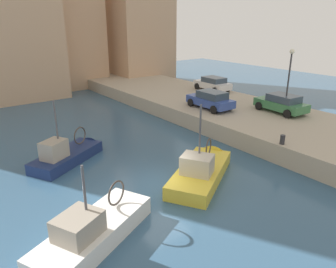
% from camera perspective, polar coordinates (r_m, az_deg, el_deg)
% --- Properties ---
extents(water_surface, '(80.00, 80.00, 0.00)m').
position_cam_1_polar(water_surface, '(16.58, -1.54, -9.27)').
color(water_surface, '#335675').
rests_on(water_surface, ground).
extents(quay_wall, '(9.00, 56.00, 1.20)m').
position_cam_1_polar(quay_wall, '(24.29, 21.09, 0.58)').
color(quay_wall, '#ADA08C').
rests_on(quay_wall, ground).
extents(fishing_boat_white, '(6.27, 4.22, 4.19)m').
position_cam_1_polar(fishing_boat_white, '(13.38, -12.02, -17.04)').
color(fishing_boat_white, white).
rests_on(fishing_boat_white, ground).
extents(fishing_boat_yellow, '(6.36, 4.96, 5.14)m').
position_cam_1_polar(fishing_boat_yellow, '(17.57, 6.11, -7.14)').
color(fishing_boat_yellow, gold).
rests_on(fishing_boat_yellow, ground).
extents(fishing_boat_navy, '(5.60, 4.14, 4.67)m').
position_cam_1_polar(fishing_boat_navy, '(20.27, -16.89, -4.06)').
color(fishing_boat_navy, navy).
rests_on(fishing_boat_navy, ground).
extents(parked_car_blue, '(2.01, 4.04, 1.43)m').
position_cam_1_polar(parked_car_blue, '(26.13, 7.60, 6.10)').
color(parked_car_blue, '#334C9E').
rests_on(parked_car_blue, quay_wall).
extents(parked_car_green, '(2.23, 4.11, 1.41)m').
position_cam_1_polar(parked_car_green, '(26.30, 19.56, 5.20)').
color(parked_car_green, '#387547').
rests_on(parked_car_green, quay_wall).
extents(parked_car_white, '(2.08, 3.94, 1.38)m').
position_cam_1_polar(parked_car_white, '(32.89, 7.98, 8.88)').
color(parked_car_white, silver).
rests_on(parked_car_white, quay_wall).
extents(mooring_bollard_mid, '(0.28, 0.28, 0.55)m').
position_cam_1_polar(mooring_bollard_mid, '(19.67, 19.71, -0.94)').
color(mooring_bollard_mid, '#2D2D33').
rests_on(mooring_bollard_mid, quay_wall).
extents(quay_streetlamp, '(0.36, 0.36, 4.83)m').
position_cam_1_polar(quay_streetlamp, '(25.53, 20.84, 10.46)').
color(quay_streetlamp, '#38383D').
rests_on(quay_streetlamp, quay_wall).
extents(waterfront_building_west, '(7.62, 6.39, 17.46)m').
position_cam_1_polar(waterfront_building_west, '(43.66, -5.17, 20.68)').
color(waterfront_building_west, tan).
rests_on(waterfront_building_west, ground).
extents(waterfront_building_west_mid, '(9.12, 8.03, 13.61)m').
position_cam_1_polar(waterfront_building_west_mid, '(42.61, -18.81, 17.19)').
color(waterfront_building_west_mid, tan).
rests_on(waterfront_building_west_mid, ground).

